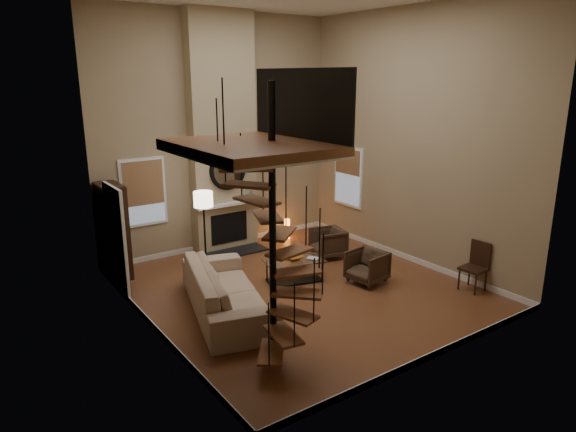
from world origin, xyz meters
TOP-DOWN VIEW (x-y plane):
  - ground at (0.00, 0.00)m, footprint 6.00×6.50m
  - back_wall at (0.00, 3.25)m, footprint 6.00×0.02m
  - front_wall at (0.00, -3.25)m, footprint 6.00×0.02m
  - left_wall at (-3.00, 0.00)m, footprint 0.02×6.50m
  - right_wall at (3.00, 0.00)m, footprint 0.02×6.50m
  - baseboard_back at (0.00, 3.24)m, footprint 6.00×0.02m
  - baseboard_front at (0.00, -3.24)m, footprint 6.00×0.02m
  - baseboard_left at (-2.99, 0.00)m, footprint 0.02×6.50m
  - baseboard_right at (2.99, 0.00)m, footprint 0.02×6.50m
  - chimney_breast at (0.00, 3.06)m, footprint 1.60×0.38m
  - hearth at (0.00, 2.57)m, footprint 1.50×0.60m
  - firebox at (0.00, 2.86)m, footprint 0.95×0.02m
  - mantel at (0.00, 2.78)m, footprint 1.70×0.18m
  - mirror_frame at (0.00, 2.84)m, footprint 0.94×0.10m
  - mirror_disc at (0.00, 2.85)m, footprint 0.80×0.01m
  - vase_left at (-0.55, 2.82)m, footprint 0.24×0.24m
  - vase_right at (0.60, 2.82)m, footprint 0.20×0.20m
  - window_back at (-1.90, 3.22)m, footprint 1.02×0.06m
  - window_right at (2.97, 2.00)m, footprint 0.06×1.02m
  - entry_door at (-2.95, 1.80)m, footprint 0.10×1.05m
  - loft at (-2.04, -1.80)m, footprint 1.70×2.20m
  - spiral_stair at (-1.78, -1.79)m, footprint 1.47×1.47m
  - hutch at (-2.75, 2.77)m, footprint 0.43×0.91m
  - sofa at (-1.67, -0.05)m, footprint 1.90×3.14m
  - armchair_near at (1.67, 1.08)m, footprint 0.85×0.84m
  - armchair_far at (1.36, -0.53)m, footprint 0.80×0.78m
  - coffee_table at (0.13, 0.36)m, footprint 1.32×0.88m
  - bowl at (0.13, 0.41)m, footprint 0.40×0.40m
  - book at (0.48, 0.21)m, footprint 0.27×0.29m
  - floor_lamp at (-1.02, 2.07)m, footprint 0.41×0.41m
  - accent_lamp at (1.65, 2.80)m, footprint 0.14×0.14m
  - side_chair at (2.82, -1.99)m, footprint 0.48×0.47m

SIDE VIEW (x-z plane):
  - ground at x=0.00m, z-range -0.01..0.00m
  - hearth at x=0.00m, z-range 0.00..0.04m
  - baseboard_back at x=0.00m, z-range 0.00..0.12m
  - baseboard_front at x=0.00m, z-range 0.00..0.12m
  - baseboard_left at x=-2.99m, z-range 0.00..0.12m
  - baseboard_right at x=2.99m, z-range 0.00..0.12m
  - accent_lamp at x=1.65m, z-range -0.01..0.51m
  - coffee_table at x=0.13m, z-range 0.06..0.51m
  - armchair_near at x=1.67m, z-range 0.03..0.68m
  - armchair_far at x=1.36m, z-range 0.03..0.68m
  - sofa at x=-1.67m, z-range -0.03..0.82m
  - book at x=0.48m, z-range 0.45..0.47m
  - bowl at x=0.13m, z-range 0.45..0.55m
  - side_chair at x=2.82m, z-range 0.05..1.01m
  - firebox at x=0.00m, z-range 0.19..0.91m
  - hutch at x=-2.75m, z-range -0.06..1.96m
  - entry_door at x=-2.95m, z-range -0.03..2.13m
  - mantel at x=0.00m, z-range 1.12..1.18m
  - vase_right at x=0.60m, z-range 1.18..1.39m
  - vase_left at x=-0.55m, z-range 1.18..1.43m
  - floor_lamp at x=-1.02m, z-range 0.56..2.27m
  - window_back at x=-1.90m, z-range 0.86..2.38m
  - window_right at x=2.97m, z-range 0.87..2.39m
  - spiral_stair at x=-1.78m, z-range -0.25..3.81m
  - mirror_frame at x=0.00m, z-range 1.48..2.42m
  - mirror_disc at x=0.00m, z-range 1.55..2.35m
  - back_wall at x=0.00m, z-range 0.00..5.50m
  - front_wall at x=0.00m, z-range 0.00..5.50m
  - left_wall at x=-3.00m, z-range 0.00..5.50m
  - right_wall at x=3.00m, z-range 0.00..5.50m
  - chimney_breast at x=0.00m, z-range 0.00..5.50m
  - loft at x=-2.04m, z-range 2.69..3.78m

